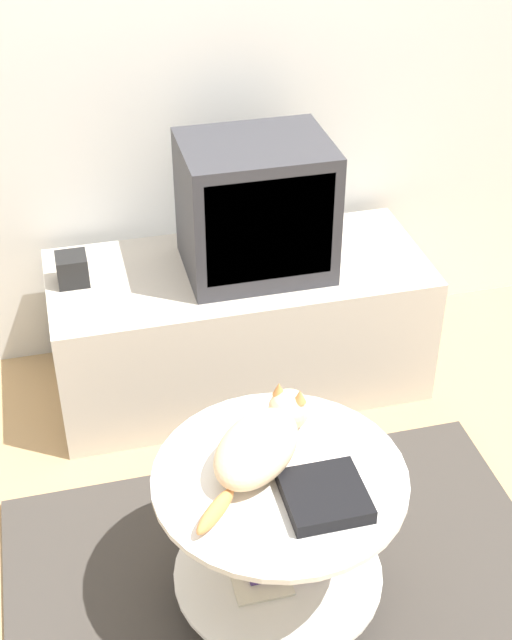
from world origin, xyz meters
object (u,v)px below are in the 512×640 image
(speaker, at_px, (72,269))
(cat, at_px, (261,443))
(dvd_box, at_px, (325,496))
(tv, at_px, (256,207))

(speaker, relative_size, cat, 0.25)
(speaker, distance_m, cat, 1.10)
(speaker, bearing_deg, cat, -67.93)
(dvd_box, bearing_deg, speaker, 113.91)
(cat, bearing_deg, speaker, 64.77)
(tv, height_order, dvd_box, tv)
(dvd_box, bearing_deg, tv, 84.59)
(speaker, distance_m, dvd_box, 1.31)
(dvd_box, xyz_separation_m, cat, (-0.12, 0.18, 0.04))
(speaker, relative_size, dvd_box, 0.52)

